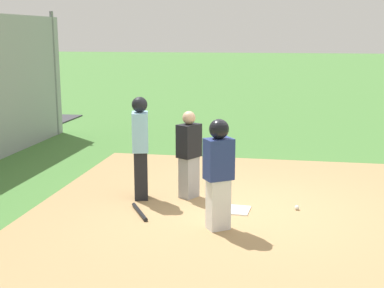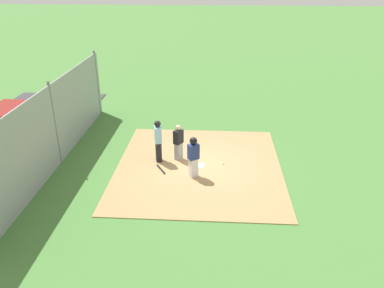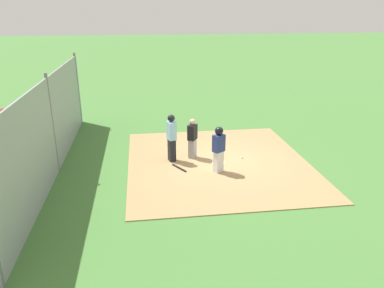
% 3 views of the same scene
% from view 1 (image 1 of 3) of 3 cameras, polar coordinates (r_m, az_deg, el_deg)
% --- Properties ---
extents(ground_plane, '(140.00, 140.00, 0.00)m').
position_cam_1_polar(ground_plane, '(8.47, 4.68, -7.32)').
color(ground_plane, '#477A38').
extents(dirt_infield, '(7.20, 6.40, 0.03)m').
position_cam_1_polar(dirt_infield, '(8.47, 4.68, -7.22)').
color(dirt_infield, '#A88456').
rests_on(dirt_infield, ground_plane).
extents(home_plate, '(0.47, 0.47, 0.02)m').
position_cam_1_polar(home_plate, '(8.46, 4.69, -7.06)').
color(home_plate, white).
rests_on(home_plate, dirt_infield).
extents(catcher, '(0.46, 0.41, 1.48)m').
position_cam_1_polar(catcher, '(8.91, -0.33, -1.06)').
color(catcher, '#9E9EA3').
rests_on(catcher, dirt_infield).
extents(umpire, '(0.43, 0.35, 1.73)m').
position_cam_1_polar(umpire, '(8.84, -5.56, -0.21)').
color(umpire, black).
rests_on(umpire, dirt_infield).
extents(runner, '(0.43, 0.46, 1.59)m').
position_cam_1_polar(runner, '(7.43, 2.88, -2.58)').
color(runner, silver).
rests_on(runner, dirt_infield).
extents(baseball_bat, '(0.70, 0.44, 0.06)m').
position_cam_1_polar(baseball_bat, '(8.32, -5.65, -7.26)').
color(baseball_bat, black).
rests_on(baseball_bat, dirt_infield).
extents(baseball, '(0.07, 0.07, 0.07)m').
position_cam_1_polar(baseball, '(8.62, 11.21, -6.71)').
color(baseball, white).
rests_on(baseball, dirt_infield).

